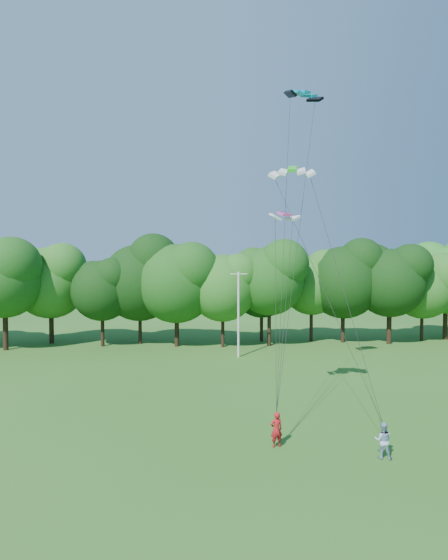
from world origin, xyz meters
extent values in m
plane|color=#245818|center=(0.00, 0.00, 0.00)|extent=(160.00, 160.00, 0.00)
cylinder|color=silver|center=(2.97, 28.62, 4.20)|extent=(0.21, 0.21, 8.40)
cube|color=silver|center=(2.97, 28.62, 8.19)|extent=(1.68, 0.21, 0.08)
imported|color=#B3171C|center=(1.84, 7.51, 0.88)|extent=(0.72, 0.55, 1.75)
imported|color=#99B1D4|center=(6.52, 5.70, 0.85)|extent=(1.01, 0.90, 1.71)
cube|color=#058AAE|center=(5.43, 15.48, 20.72)|extent=(2.81, 1.99, 0.54)
cube|color=green|center=(3.49, 10.89, 14.54)|extent=(2.73, 1.87, 0.57)
cube|color=#E7409E|center=(3.35, 12.16, 12.15)|extent=(1.89, 1.21, 0.35)
cylinder|color=black|center=(6.94, 37.02, 1.94)|extent=(0.42, 0.42, 3.88)
ellipsoid|color=black|center=(6.94, 37.02, 7.06)|extent=(7.77, 7.77, 8.47)
cylinder|color=#312013|center=(29.38, 35.86, 2.22)|extent=(0.49, 0.49, 4.43)
ellipsoid|color=#22661F|center=(29.38, 35.86, 8.06)|extent=(8.86, 8.86, 9.67)
camera|label=1|loc=(-3.13, -13.54, 9.11)|focal=28.00mm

